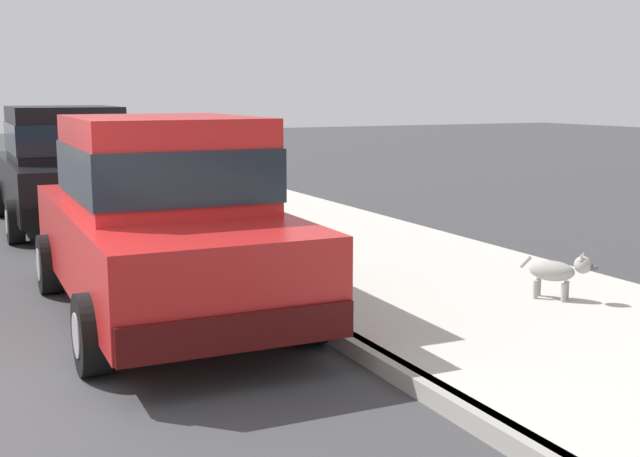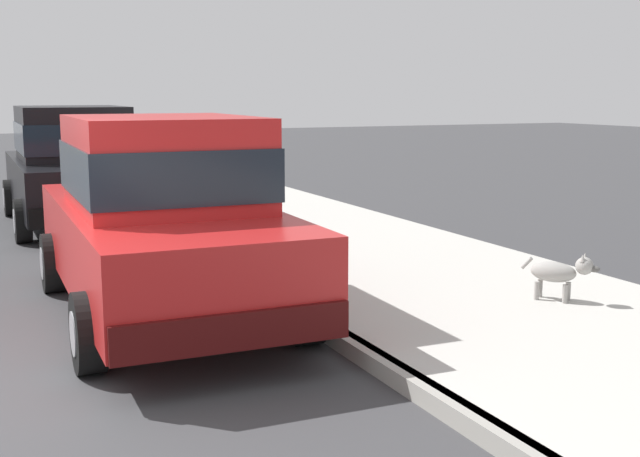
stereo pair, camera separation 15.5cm
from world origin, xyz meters
TOP-DOWN VIEW (x-y plane):
  - curb at (3.20, 0.00)m, footprint 0.16×64.00m
  - sidewalk at (5.00, 0.00)m, footprint 3.60×64.00m
  - car_red_sedan at (2.09, 1.83)m, footprint 2.10×4.63m
  - car_black_sedan at (2.08, 7.83)m, footprint 2.07×4.62m
  - dog_grey at (5.57, 0.28)m, footprint 0.49×0.65m
  - fire_hydrant at (3.65, 2.90)m, footprint 0.34×0.24m

SIDE VIEW (x-z plane):
  - curb at x=3.20m, z-range 0.00..0.14m
  - sidewalk at x=5.00m, z-range 0.00..0.14m
  - dog_grey at x=5.57m, z-range 0.18..0.67m
  - fire_hydrant at x=3.65m, z-range 0.11..0.84m
  - car_red_sedan at x=2.09m, z-range 0.02..1.94m
  - car_black_sedan at x=2.08m, z-range 0.02..1.94m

